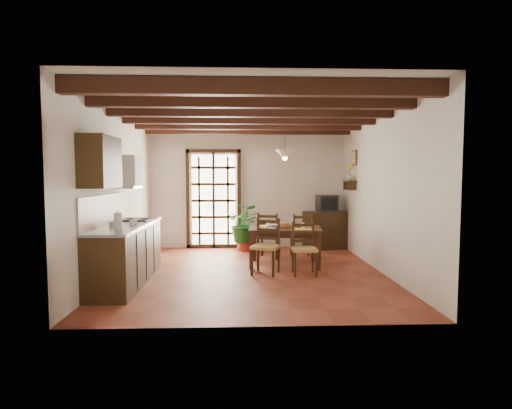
{
  "coord_description": "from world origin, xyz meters",
  "views": [
    {
      "loc": [
        -0.18,
        -6.79,
        1.65
      ],
      "look_at": [
        0.1,
        0.4,
        1.15
      ],
      "focal_mm": 28.0,
      "sensor_mm": 36.0,
      "label": 1
    }
  ],
  "objects_px": {
    "chair_far_left": "(269,244)",
    "pendant_lamp": "(285,154)",
    "chair_far_right": "(302,244)",
    "sideboard": "(326,230)",
    "crt_tv": "(327,203)",
    "dining_table": "(285,232)",
    "potted_plant": "(244,225)",
    "kitchen_counter": "(126,253)",
    "chair_near_right": "(304,258)",
    "chair_near_left": "(266,257)"
  },
  "relations": [
    {
      "from": "dining_table",
      "to": "kitchen_counter",
      "type": "bearing_deg",
      "value": -149.81
    },
    {
      "from": "dining_table",
      "to": "chair_near_right",
      "type": "height_order",
      "value": "chair_near_right"
    },
    {
      "from": "chair_near_left",
      "to": "chair_far_left",
      "type": "distance_m",
      "value": 1.34
    },
    {
      "from": "chair_far_left",
      "to": "pendant_lamp",
      "type": "relative_size",
      "value": 1.1
    },
    {
      "from": "kitchen_counter",
      "to": "chair_far_left",
      "type": "xyz_separation_m",
      "value": [
        2.35,
        1.83,
        -0.18
      ]
    },
    {
      "from": "dining_table",
      "to": "pendant_lamp",
      "type": "relative_size",
      "value": 1.65
    },
    {
      "from": "pendant_lamp",
      "to": "chair_far_right",
      "type": "bearing_deg",
      "value": 52.29
    },
    {
      "from": "sideboard",
      "to": "pendant_lamp",
      "type": "distance_m",
      "value": 2.57
    },
    {
      "from": "potted_plant",
      "to": "chair_far_right",
      "type": "bearing_deg",
      "value": -39.25
    },
    {
      "from": "chair_far_left",
      "to": "dining_table",
      "type": "bearing_deg",
      "value": 124.23
    },
    {
      "from": "sideboard",
      "to": "kitchen_counter",
      "type": "bearing_deg",
      "value": -153.23
    },
    {
      "from": "chair_near_right",
      "to": "chair_far_right",
      "type": "height_order",
      "value": "chair_far_right"
    },
    {
      "from": "chair_near_left",
      "to": "pendant_lamp",
      "type": "height_order",
      "value": "pendant_lamp"
    },
    {
      "from": "dining_table",
      "to": "chair_far_right",
      "type": "height_order",
      "value": "chair_far_right"
    },
    {
      "from": "potted_plant",
      "to": "pendant_lamp",
      "type": "height_order",
      "value": "pendant_lamp"
    },
    {
      "from": "chair_near_right",
      "to": "pendant_lamp",
      "type": "bearing_deg",
      "value": 107.13
    },
    {
      "from": "chair_far_right",
      "to": "kitchen_counter",
      "type": "bearing_deg",
      "value": 28.58
    },
    {
      "from": "chair_near_right",
      "to": "chair_far_left",
      "type": "xyz_separation_m",
      "value": [
        -0.49,
        1.4,
        0.01
      ]
    },
    {
      "from": "chair_far_left",
      "to": "kitchen_counter",
      "type": "bearing_deg",
      "value": 52.63
    },
    {
      "from": "sideboard",
      "to": "potted_plant",
      "type": "distance_m",
      "value": 1.9
    },
    {
      "from": "sideboard",
      "to": "pendant_lamp",
      "type": "bearing_deg",
      "value": -135.87
    },
    {
      "from": "crt_tv",
      "to": "potted_plant",
      "type": "bearing_deg",
      "value": -179.28
    },
    {
      "from": "chair_far_left",
      "to": "potted_plant",
      "type": "bearing_deg",
      "value": -45.28
    },
    {
      "from": "kitchen_counter",
      "to": "dining_table",
      "type": "distance_m",
      "value": 2.84
    },
    {
      "from": "crt_tv",
      "to": "pendant_lamp",
      "type": "xyz_separation_m",
      "value": [
        -1.14,
        -1.59,
        1.03
      ]
    },
    {
      "from": "chair_near_left",
      "to": "chair_near_right",
      "type": "relative_size",
      "value": 1.07
    },
    {
      "from": "chair_far_left",
      "to": "potted_plant",
      "type": "xyz_separation_m",
      "value": [
        -0.5,
        0.86,
        0.28
      ]
    },
    {
      "from": "chair_near_right",
      "to": "crt_tv",
      "type": "height_order",
      "value": "crt_tv"
    },
    {
      "from": "chair_far_left",
      "to": "crt_tv",
      "type": "bearing_deg",
      "value": -129.8
    },
    {
      "from": "chair_far_right",
      "to": "pendant_lamp",
      "type": "bearing_deg",
      "value": 50.65
    },
    {
      "from": "potted_plant",
      "to": "chair_far_left",
      "type": "bearing_deg",
      "value": -60.06
    },
    {
      "from": "crt_tv",
      "to": "chair_near_left",
      "type": "bearing_deg",
      "value": -126.83
    },
    {
      "from": "chair_near_right",
      "to": "dining_table",
      "type": "bearing_deg",
      "value": 109.38
    },
    {
      "from": "kitchen_counter",
      "to": "pendant_lamp",
      "type": "distance_m",
      "value": 3.29
    },
    {
      "from": "kitchen_counter",
      "to": "crt_tv",
      "type": "xyz_separation_m",
      "value": [
        3.75,
        2.82,
        0.57
      ]
    },
    {
      "from": "sideboard",
      "to": "potted_plant",
      "type": "bearing_deg",
      "value": 173.79
    },
    {
      "from": "chair_far_right",
      "to": "sideboard",
      "type": "relative_size",
      "value": 0.91
    },
    {
      "from": "kitchen_counter",
      "to": "chair_near_right",
      "type": "bearing_deg",
      "value": 8.48
    },
    {
      "from": "pendant_lamp",
      "to": "dining_table",
      "type": "bearing_deg",
      "value": -90.0
    },
    {
      "from": "chair_near_left",
      "to": "chair_near_right",
      "type": "xyz_separation_m",
      "value": [
        0.64,
        -0.08,
        -0.02
      ]
    },
    {
      "from": "dining_table",
      "to": "sideboard",
      "type": "bearing_deg",
      "value": 62.79
    },
    {
      "from": "crt_tv",
      "to": "pendant_lamp",
      "type": "height_order",
      "value": "pendant_lamp"
    },
    {
      "from": "chair_near_right",
      "to": "sideboard",
      "type": "xyz_separation_m",
      "value": [
        0.9,
        2.4,
        0.15
      ]
    },
    {
      "from": "dining_table",
      "to": "crt_tv",
      "type": "xyz_separation_m",
      "value": [
        1.14,
        1.69,
        0.43
      ]
    },
    {
      "from": "chair_far_right",
      "to": "pendant_lamp",
      "type": "distance_m",
      "value": 1.91
    },
    {
      "from": "pendant_lamp",
      "to": "chair_near_left",
      "type": "bearing_deg",
      "value": -118.89
    },
    {
      "from": "chair_near_left",
      "to": "chair_near_right",
      "type": "height_order",
      "value": "chair_near_left"
    },
    {
      "from": "chair_far_left",
      "to": "potted_plant",
      "type": "relative_size",
      "value": 0.41
    },
    {
      "from": "chair_near_left",
      "to": "chair_far_right",
      "type": "bearing_deg",
      "value": 77.41
    },
    {
      "from": "chair_near_left",
      "to": "potted_plant",
      "type": "xyz_separation_m",
      "value": [
        -0.34,
        2.19,
        0.28
      ]
    }
  ]
}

